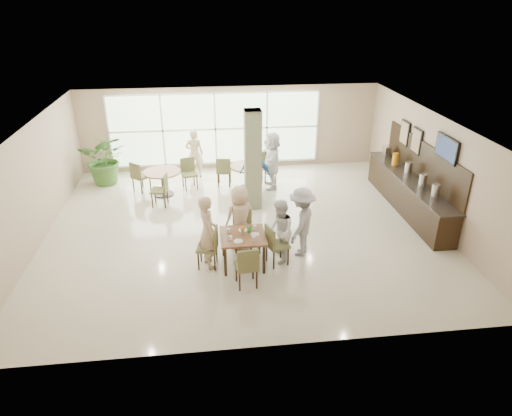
{
  "coord_description": "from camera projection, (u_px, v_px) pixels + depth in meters",
  "views": [
    {
      "loc": [
        -0.92,
        -10.58,
        5.61
      ],
      "look_at": [
        0.2,
        -1.2,
        1.1
      ],
      "focal_mm": 32.0,
      "sensor_mm": 36.0,
      "label": 1
    }
  ],
  "objects": [
    {
      "name": "adult_a",
      "position": [
        255.0,
        175.0,
        13.17
      ],
      "size": [
        1.08,
        0.86,
        1.61
      ],
      "primitive_type": "imported",
      "rotation": [
        0.0,
        0.0,
        -0.4
      ],
      "color": "#448DCD",
      "rests_on": "ground"
    },
    {
      "name": "chairs_main_table",
      "position": [
        244.0,
        247.0,
        10.11
      ],
      "size": [
        2.11,
        1.96,
        0.95
      ],
      "color": "olive",
      "rests_on": "ground"
    },
    {
      "name": "adult_standing",
      "position": [
        194.0,
        154.0,
        14.87
      ],
      "size": [
        0.62,
        0.43,
        1.61
      ],
      "primitive_type": "imported",
      "rotation": [
        0.0,
        0.0,
        3.05
      ],
      "color": "tan",
      "rests_on": "ground"
    },
    {
      "name": "main_table",
      "position": [
        243.0,
        239.0,
        10.07
      ],
      "size": [
        0.99,
        0.99,
        0.75
      ],
      "color": "brown",
      "rests_on": "ground"
    },
    {
      "name": "room_shell",
      "position": [
        242.0,
        166.0,
        11.26
      ],
      "size": [
        10.0,
        10.0,
        10.0
      ],
      "color": "white",
      "rests_on": "ground"
    },
    {
      "name": "teen_left",
      "position": [
        208.0,
        232.0,
        9.96
      ],
      "size": [
        0.58,
        0.72,
        1.69
      ],
      "primitive_type": "imported",
      "rotation": [
        0.0,
        0.0,
        1.9
      ],
      "color": "tan",
      "rests_on": "ground"
    },
    {
      "name": "column",
      "position": [
        253.0,
        160.0,
        12.51
      ],
      "size": [
        0.45,
        0.45,
        2.8
      ],
      "primitive_type": "cube",
      "color": "#646A4A",
      "rests_on": "ground"
    },
    {
      "name": "ground",
      "position": [
        243.0,
        227.0,
        11.99
      ],
      "size": [
        10.0,
        10.0,
        0.0
      ],
      "primitive_type": "plane",
      "color": "beige",
      "rests_on": "ground"
    },
    {
      "name": "round_table_left",
      "position": [
        162.0,
        177.0,
        13.64
      ],
      "size": [
        1.11,
        1.11,
        0.75
      ],
      "color": "brown",
      "rests_on": "ground"
    },
    {
      "name": "buffet_counter",
      "position": [
        409.0,
        191.0,
        12.71
      ],
      "size": [
        0.64,
        4.7,
        1.95
      ],
      "color": "black",
      "rests_on": "ground"
    },
    {
      "name": "framed_art_a",
      "position": [
        417.0,
        141.0,
        12.62
      ],
      "size": [
        0.05,
        0.55,
        0.7
      ],
      "color": "black",
      "rests_on": "ground"
    },
    {
      "name": "teen_right",
      "position": [
        280.0,
        232.0,
        10.18
      ],
      "size": [
        0.59,
        0.74,
        1.49
      ],
      "primitive_type": "imported",
      "rotation": [
        0.0,
        0.0,
        -1.61
      ],
      "color": "white",
      "rests_on": "ground"
    },
    {
      "name": "round_table_right",
      "position": [
        248.0,
        171.0,
        14.08
      ],
      "size": [
        1.11,
        1.11,
        0.75
      ],
      "color": "brown",
      "rests_on": "ground"
    },
    {
      "name": "chairs_table_right",
      "position": [
        249.0,
        174.0,
        14.14
      ],
      "size": [
        1.97,
        1.86,
        0.95
      ],
      "color": "olive",
      "rests_on": "ground"
    },
    {
      "name": "teen_far",
      "position": [
        240.0,
        217.0,
        10.75
      ],
      "size": [
        0.86,
        0.68,
        1.56
      ],
      "primitive_type": "imported",
      "rotation": [
        0.0,
        0.0,
        3.54
      ],
      "color": "tan",
      "rests_on": "ground"
    },
    {
      "name": "tabletop_clutter",
      "position": [
        243.0,
        233.0,
        9.99
      ],
      "size": [
        0.71,
        0.7,
        0.21
      ],
      "color": "white",
      "rests_on": "main_table"
    },
    {
      "name": "chairs_table_left",
      "position": [
        163.0,
        180.0,
        13.67
      ],
      "size": [
        2.07,
        1.73,
        0.95
      ],
      "color": "olive",
      "rests_on": "ground"
    },
    {
      "name": "wall_tv",
      "position": [
        447.0,
        148.0,
        11.05
      ],
      "size": [
        0.06,
        1.0,
        0.58
      ],
      "color": "black",
      "rests_on": "ground"
    },
    {
      "name": "framed_art_b",
      "position": [
        405.0,
        133.0,
        13.34
      ],
      "size": [
        0.05,
        0.55,
        0.7
      ],
      "color": "black",
      "rests_on": "ground"
    },
    {
      "name": "adult_b",
      "position": [
        272.0,
        160.0,
        14.05
      ],
      "size": [
        0.9,
        1.72,
        1.78
      ],
      "primitive_type": "imported",
      "rotation": [
        0.0,
        0.0,
        -1.69
      ],
      "color": "white",
      "rests_on": "ground"
    },
    {
      "name": "teen_standing",
      "position": [
        301.0,
        222.0,
        10.43
      ],
      "size": [
        1.07,
        1.23,
        1.66
      ],
      "primitive_type": "imported",
      "rotation": [
        0.0,
        0.0,
        -2.09
      ],
      "color": "#9D9DA0",
      "rests_on": "ground"
    },
    {
      "name": "window_bank",
      "position": [
        215.0,
        129.0,
        15.33
      ],
      "size": [
        7.0,
        0.04,
        7.0
      ],
      "color": "silver",
      "rests_on": "ground"
    },
    {
      "name": "potted_plant",
      "position": [
        106.0,
        159.0,
        14.37
      ],
      "size": [
        1.52,
        1.52,
        1.64
      ],
      "primitive_type": "imported",
      "rotation": [
        0.0,
        0.0,
        -0.03
      ],
      "color": "#3C6C2B",
      "rests_on": "ground"
    }
  ]
}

